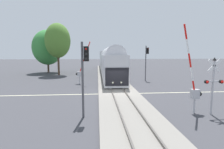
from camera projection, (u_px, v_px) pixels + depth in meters
ground_plane at (118, 94)px, 19.58m from camera, size 220.00×220.00×0.00m
road_centre_stripe at (118, 94)px, 19.58m from camera, size 44.00×0.20×0.01m
railway_track at (118, 93)px, 19.56m from camera, size 4.40×80.00×0.32m
commuter_train at (108, 61)px, 38.60m from camera, size 3.04×39.21×5.16m
crossing_gate_near at (194, 86)px, 13.06m from camera, size 1.66×0.40×6.51m
crossing_signal_mast at (213, 80)px, 12.66m from camera, size 1.36×0.44×4.16m
crossing_gate_far at (80, 70)px, 25.61m from camera, size 2.19×0.40×6.09m
traffic_signal_median at (84, 67)px, 11.97m from camera, size 0.53×0.38×5.22m
traffic_signal_far_side at (147, 57)px, 28.54m from camera, size 0.53×0.38×5.61m
oak_behind_train at (58, 41)px, 35.20m from camera, size 4.97×4.97×10.32m
pine_left_background at (48, 47)px, 39.75m from camera, size 6.60×6.60×9.56m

